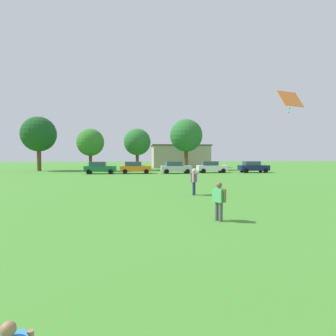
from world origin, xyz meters
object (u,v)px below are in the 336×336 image
object	(u,v)px
adult_bystander	(219,198)
parked_car_green_0	(100,168)
tree_far_right	(186,136)
parked_car_orange_1	(135,167)
tree_far_left	(39,134)
parked_car_white_3	(211,167)
tree_left	(90,142)
parked_car_silver_2	(176,167)
parked_car_navy_4	(253,167)
bystander_near_trees	(194,179)
tree_right	(137,142)
kite	(290,100)

from	to	relation	value
adult_bystander	parked_car_green_0	size ratio (longest dim) A/B	0.38
parked_car_green_0	tree_far_right	distance (m)	16.98
parked_car_orange_1	tree_far_left	xyz separation A→B (m)	(-15.40, 8.39, 5.06)
parked_car_white_3	tree_left	distance (m)	19.40
parked_car_green_0	parked_car_orange_1	world-z (taller)	same
tree_left	tree_far_right	xyz separation A→B (m)	(15.77, 2.27, 1.30)
parked_car_silver_2	parked_car_green_0	bearing A→B (deg)	177.81
parked_car_green_0	parked_car_silver_2	bearing A→B (deg)	-2.19
parked_car_navy_4	parked_car_orange_1	bearing A→B (deg)	-179.56
parked_car_white_3	parked_car_navy_4	xyz separation A→B (m)	(6.19, -0.37, 0.00)
tree_far_right	parked_car_navy_4	bearing A→B (deg)	-45.25
adult_bystander	tree_left	xyz separation A→B (m)	(-10.24, 37.39, 3.61)
bystander_near_trees	tree_right	world-z (taller)	tree_right
bystander_near_trees	parked_car_navy_4	world-z (taller)	bystander_near_trees
kite	parked_car_navy_4	world-z (taller)	kite
kite	tree_right	bearing A→B (deg)	101.34
adult_bystander	parked_car_navy_4	size ratio (longest dim) A/B	0.38
tree_far_left	tree_far_right	size ratio (longest dim) A/B	1.01
adult_bystander	kite	xyz separation A→B (m)	(4.54, 2.84, 4.60)
adult_bystander	parked_car_silver_2	bearing A→B (deg)	-32.62
parked_car_white_3	tree_left	world-z (taller)	tree_left
tree_right	tree_far_right	distance (m)	8.43
parked_car_navy_4	tree_far_right	xyz separation A→B (m)	(-8.51, 8.58, 5.01)
parked_car_white_3	parked_car_navy_4	bearing A→B (deg)	-3.44
parked_car_green_0	parked_car_white_3	world-z (taller)	same
parked_car_navy_4	adult_bystander	bearing A→B (deg)	-114.31
parked_car_green_0	bystander_near_trees	bearing A→B (deg)	-69.26
parked_car_orange_1	parked_car_navy_4	distance (m)	17.30
adult_bystander	parked_car_white_3	size ratio (longest dim) A/B	0.38
kite	parked_car_orange_1	distance (m)	29.53
parked_car_navy_4	parked_car_white_3	bearing A→B (deg)	176.56
parked_car_orange_1	tree_far_right	bearing A→B (deg)	44.77
tree_left	tree_far_right	bearing A→B (deg)	8.18
parked_car_silver_2	tree_far_right	xyz separation A→B (m)	(3.09, 9.16, 5.01)
parked_car_orange_1	tree_left	size ratio (longest dim) A/B	0.64
bystander_near_trees	parked_car_green_0	size ratio (longest dim) A/B	0.41
tree_left	tree_far_right	distance (m)	15.99
kite	tree_right	distance (m)	37.46
bystander_near_trees	tree_left	bearing A→B (deg)	40.94
adult_bystander	kite	bearing A→B (deg)	-85.98
adult_bystander	tree_right	xyz separation A→B (m)	(-2.82, 39.56, 3.78)
kite	parked_car_navy_4	bearing A→B (deg)	71.40
adult_bystander	tree_left	size ratio (longest dim) A/B	0.24
parked_car_navy_4	tree_right	size ratio (longest dim) A/B	0.61
parked_car_green_0	tree_right	distance (m)	10.87
tree_far_right	tree_left	bearing A→B (deg)	-171.82
adult_bystander	tree_right	size ratio (longest dim) A/B	0.23
tree_far_left	tree_left	world-z (taller)	tree_far_left
adult_bystander	tree_far_left	distance (m)	43.81
adult_bystander	tree_right	distance (m)	39.84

